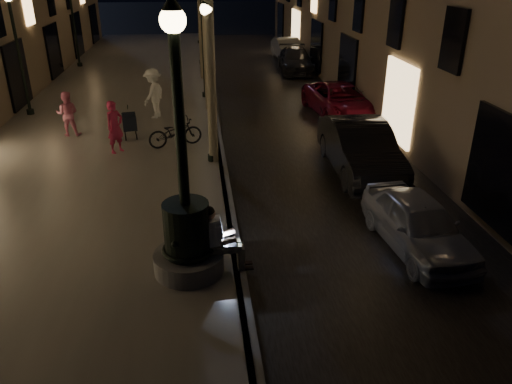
{
  "coord_description": "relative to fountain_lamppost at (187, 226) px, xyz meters",
  "views": [
    {
      "loc": [
        -0.67,
        -6.54,
        5.89
      ],
      "look_at": [
        0.47,
        3.0,
        1.39
      ],
      "focal_mm": 35.0,
      "sensor_mm": 36.0,
      "label": 1
    }
  ],
  "objects": [
    {
      "name": "pedestrian_white",
      "position": [
        -1.36,
        10.96,
        -0.06
      ],
      "size": [
        1.18,
        1.42,
        1.91
      ],
      "primitive_type": "imported",
      "rotation": [
        0.0,
        0.0,
        4.26
      ],
      "color": "silver",
      "rests_on": "promenade"
    },
    {
      "name": "ground",
      "position": [
        1.0,
        13.0,
        -1.21
      ],
      "size": [
        120.0,
        120.0,
        0.0
      ],
      "primitive_type": "plane",
      "color": "black",
      "rests_on": "ground"
    },
    {
      "name": "car_rear",
      "position": [
        6.02,
        20.0,
        -0.57
      ],
      "size": [
        2.14,
        4.57,
        1.29
      ],
      "primitive_type": "imported",
      "rotation": [
        0.0,
        0.0,
        -0.08
      ],
      "color": "#2D2E32",
      "rests_on": "ground"
    },
    {
      "name": "lamp_left_c",
      "position": [
        -6.4,
        22.0,
        2.02
      ],
      "size": [
        0.36,
        0.36,
        4.81
      ],
      "color": "black",
      "rests_on": "promenade"
    },
    {
      "name": "fountain_lamppost",
      "position": [
        0.0,
        0.0,
        0.0
      ],
      "size": [
        1.4,
        1.4,
        5.21
      ],
      "color": "#59595B",
      "rests_on": "promenade"
    },
    {
      "name": "car_front",
      "position": [
        5.02,
        0.61,
        -0.6
      ],
      "size": [
        1.73,
        3.67,
        1.21
      ],
      "primitive_type": "imported",
      "rotation": [
        0.0,
        0.0,
        0.08
      ],
      "color": "#98999F",
      "rests_on": "ground"
    },
    {
      "name": "lamp_curb_d",
      "position": [
        0.7,
        30.0,
        2.02
      ],
      "size": [
        0.36,
        0.36,
        4.81
      ],
      "color": "black",
      "rests_on": "promenade"
    },
    {
      "name": "pedestrian_pink",
      "position": [
        -4.22,
        9.08,
        -0.23
      ],
      "size": [
        0.78,
        0.61,
        1.57
      ],
      "primitive_type": "imported",
      "rotation": [
        0.0,
        0.0,
        3.12
      ],
      "color": "pink",
      "rests_on": "promenade"
    },
    {
      "name": "pedestrian_red",
      "position": [
        -2.33,
        7.13,
        -0.17
      ],
      "size": [
        0.72,
        0.72,
        1.69
      ],
      "primitive_type": "imported",
      "rotation": [
        0.0,
        0.0,
        0.81
      ],
      "color": "#AC2246",
      "rests_on": "promenade"
    },
    {
      "name": "cobble_lane",
      "position": [
        4.0,
        13.0,
        -1.2
      ],
      "size": [
        6.0,
        45.0,
        0.02
      ],
      "primitive_type": "cube",
      "color": "black",
      "rests_on": "ground"
    },
    {
      "name": "lamp_curb_c",
      "position": [
        0.7,
        22.0,
        2.02
      ],
      "size": [
        0.36,
        0.36,
        4.81
      ],
      "color": "black",
      "rests_on": "promenade"
    },
    {
      "name": "car_fifth",
      "position": [
        6.2,
        23.64,
        -0.54
      ],
      "size": [
        1.63,
        4.17,
        1.35
      ],
      "primitive_type": "imported",
      "rotation": [
        0.0,
        0.0,
        0.05
      ],
      "color": "#9B9C97",
      "rests_on": "ground"
    },
    {
      "name": "car_third",
      "position": [
        6.14,
        11.0,
        -0.57
      ],
      "size": [
        2.55,
        4.79,
        1.28
      ],
      "primitive_type": "imported",
      "rotation": [
        0.0,
        0.0,
        0.09
      ],
      "color": "maroon",
      "rests_on": "ground"
    },
    {
      "name": "promenade",
      "position": [
        -3.0,
        13.0,
        -1.11
      ],
      "size": [
        8.0,
        45.0,
        0.2
      ],
      "primitive_type": "cube",
      "color": "slate",
      "rests_on": "ground"
    },
    {
      "name": "lamp_curb_b",
      "position": [
        0.7,
        14.0,
        2.02
      ],
      "size": [
        0.36,
        0.36,
        4.81
      ],
      "color": "black",
      "rests_on": "promenade"
    },
    {
      "name": "seated_man_laptop",
      "position": [
        0.61,
        0.0,
        -0.27
      ],
      "size": [
        1.04,
        0.35,
        1.41
      ],
      "color": "gray",
      "rests_on": "promenade"
    },
    {
      "name": "stroller",
      "position": [
        -2.06,
        8.55,
        -0.45
      ],
      "size": [
        0.58,
        1.12,
        1.12
      ],
      "rotation": [
        0.0,
        0.0,
        0.16
      ],
      "color": "black",
      "rests_on": "promenade"
    },
    {
      "name": "curb_strip",
      "position": [
        1.0,
        13.0,
        -1.11
      ],
      "size": [
        0.25,
        45.0,
        0.2
      ],
      "primitive_type": "cube",
      "color": "#59595B",
      "rests_on": "ground"
    },
    {
      "name": "lamp_curb_a",
      "position": [
        0.7,
        6.0,
        2.02
      ],
      "size": [
        0.36,
        0.36,
        4.81
      ],
      "color": "black",
      "rests_on": "promenade"
    },
    {
      "name": "car_second",
      "position": [
        5.08,
        5.0,
        -0.44
      ],
      "size": [
        1.74,
        4.72,
        1.54
      ],
      "primitive_type": "imported",
      "rotation": [
        0.0,
        0.0,
        -0.02
      ],
      "color": "black",
      "rests_on": "ground"
    },
    {
      "name": "bicycle",
      "position": [
        -0.46,
        7.48,
        -0.54
      ],
      "size": [
        1.91,
        1.13,
        0.95
      ],
      "primitive_type": "imported",
      "rotation": [
        0.0,
        0.0,
        1.87
      ],
      "color": "black",
      "rests_on": "promenade"
    },
    {
      "name": "lamp_left_b",
      "position": [
        -6.4,
        12.0,
        2.02
      ],
      "size": [
        0.36,
        0.36,
        4.81
      ],
      "color": "black",
      "rests_on": "promenade"
    }
  ]
}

